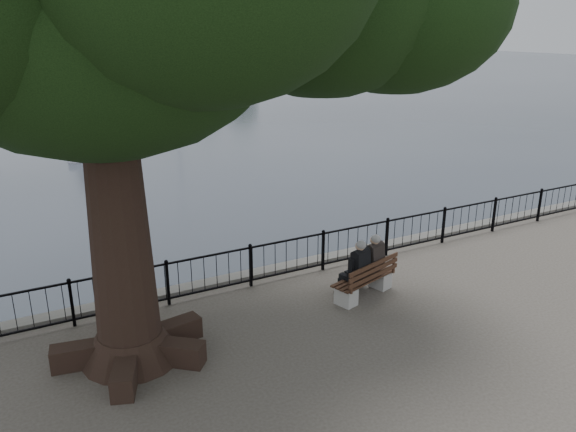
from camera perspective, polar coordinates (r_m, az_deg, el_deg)
harbor at (r=14.52m, az=-0.94°, el=-7.31°), size 260.00×260.00×1.20m
railing at (r=13.68m, az=0.00°, el=-4.13°), size 22.06×0.06×1.00m
bench at (r=12.98m, az=7.86°, el=-6.79°), size 1.81×0.98×0.91m
person_left at (r=12.70m, az=6.81°, el=-5.62°), size 0.55×0.78×1.45m
person_right at (r=13.08m, az=8.26°, el=-4.94°), size 0.55×0.78×1.45m
lion_monument at (r=59.25m, az=-20.91°, el=13.17°), size 6.37×6.37×9.31m
sailboat_b at (r=34.42m, az=-19.38°, el=6.71°), size 3.25×5.92×11.46m
sailboat_f at (r=45.11m, az=-18.83°, el=9.44°), size 2.97×5.85×12.62m
sailboat_g at (r=45.48m, az=-11.28°, el=10.06°), size 2.85×5.71×9.93m
far_shore at (r=93.57m, az=-8.82°, el=16.76°), size 30.00×8.60×9.18m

